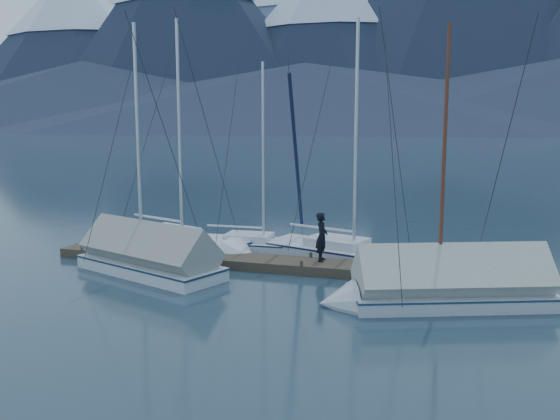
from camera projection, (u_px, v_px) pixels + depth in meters
The scene contains 10 objects.
ground at pixel (263, 283), 20.04m from camera, with size 1000.00×1000.00×0.00m, color #172834.
mountain_range at pixel (460, 31), 360.66m from camera, with size 877.00×584.00×150.50m.
dock at pixel (280, 266), 21.92m from camera, with size 18.00×1.50×0.54m.
mooring_posts at pixel (267, 258), 22.02m from camera, with size 15.12×1.52×0.35m.
sailboat_open_left at pixel (191, 246), 24.90m from camera, with size 8.18×4.90×10.46m.
sailboat_open_mid at pixel (274, 247), 24.84m from camera, with size 6.53×2.78×8.55m.
sailboat_open_right at pixel (366, 258), 22.88m from camera, with size 7.93×4.45×10.11m.
sailboat_covered_near at pixel (434, 290), 17.59m from camera, with size 7.25×4.38×9.04m.
sailboat_covered_far at pixel (140, 259), 21.47m from camera, with size 7.13×4.38×9.62m.
person at pixel (322, 237), 21.60m from camera, with size 0.65×0.43×1.79m, color black.
Camera 1 is at (6.13, -18.45, 5.48)m, focal length 38.00 mm.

